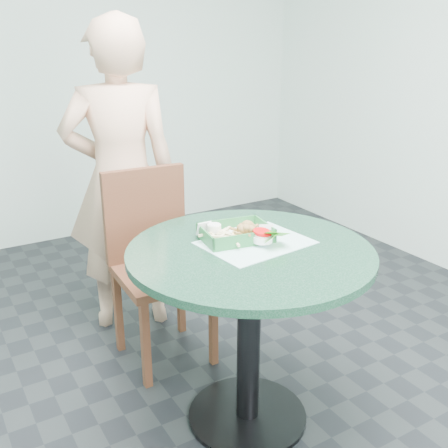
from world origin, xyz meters
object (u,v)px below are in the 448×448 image
crab_sandwich (247,234)px  sauce_ramekin (214,234)px  dining_chair (155,253)px  food_basket (236,240)px  cafe_table (250,294)px  diner_person (120,167)px

crab_sandwich → sauce_ramekin: crab_sandwich is taller
dining_chair → food_basket: (0.10, -0.56, 0.23)m
cafe_table → diner_person: diner_person is taller
cafe_table → diner_person: (-0.12, 1.03, 0.30)m
diner_person → food_basket: (0.12, -0.92, -0.11)m
cafe_table → dining_chair: size_ratio=1.00×
sauce_ramekin → dining_chair: bearing=93.1°
dining_chair → food_basket: bearing=-77.0°
diner_person → food_basket: diner_person is taller
cafe_table → sauce_ramekin: bearing=117.8°
cafe_table → food_basket: size_ratio=3.57×
diner_person → crab_sandwich: size_ratio=15.56×
sauce_ramekin → diner_person: bearing=92.9°
food_basket → sauce_ramekin: sauce_ramekin is taller
dining_chair → crab_sandwich: size_ratio=8.20×
cafe_table → diner_person: 1.08m
dining_chair → diner_person: (-0.02, 0.36, 0.35)m
dining_chair → diner_person: 0.50m
diner_person → crab_sandwich: (0.15, -0.96, -0.08)m
dining_chair → sauce_ramekin: size_ratio=17.40×
cafe_table → dining_chair: 0.68m
cafe_table → crab_sandwich: 0.23m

